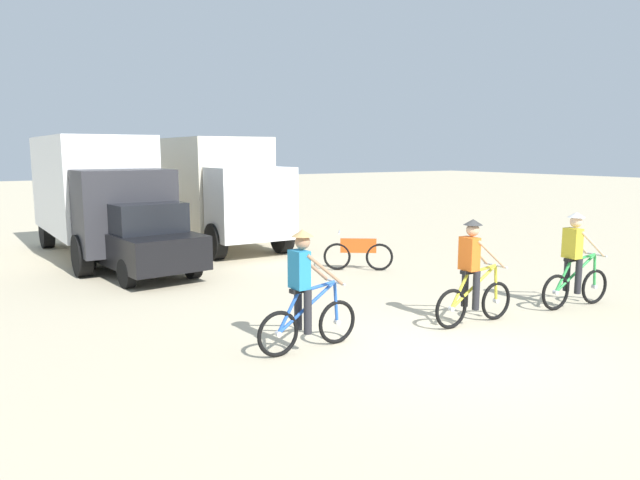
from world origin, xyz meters
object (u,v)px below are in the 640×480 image
at_px(sedan_parked, 138,238).
at_px(cyclist_orange_shirt, 305,295).
at_px(box_truck_cream_rv, 213,185).
at_px(cyclist_near_camera, 575,264).
at_px(bicycle_spare, 358,254).
at_px(cyclist_cowboy_hat, 473,276).
at_px(box_truck_avon_van, 96,189).

relative_size(sedan_parked, cyclist_orange_shirt, 2.40).
xyz_separation_m(box_truck_cream_rv, cyclist_orange_shirt, (-2.84, -10.38, -1.03)).
relative_size(cyclist_orange_shirt, cyclist_near_camera, 1.00).
distance_m(cyclist_orange_shirt, bicycle_spare, 6.09).
bearing_deg(sedan_parked, box_truck_cream_rv, 46.09).
height_order(cyclist_orange_shirt, bicycle_spare, cyclist_orange_shirt).
relative_size(cyclist_cowboy_hat, cyclist_near_camera, 1.00).
bearing_deg(sedan_parked, box_truck_avon_van, 94.22).
height_order(cyclist_orange_shirt, cyclist_cowboy_hat, same).
distance_m(box_truck_cream_rv, cyclist_cowboy_hat, 10.82).
height_order(box_truck_cream_rv, bicycle_spare, box_truck_cream_rv).
bearing_deg(cyclist_cowboy_hat, sedan_parked, 116.47).
bearing_deg(cyclist_orange_shirt, cyclist_near_camera, -6.42).
height_order(sedan_parked, bicycle_spare, sedan_parked).
relative_size(box_truck_avon_van, sedan_parked, 1.55).
relative_size(box_truck_avon_van, cyclist_orange_shirt, 3.73).
distance_m(sedan_parked, cyclist_near_camera, 9.65).
height_order(sedan_parked, cyclist_orange_shirt, cyclist_orange_shirt).
height_order(box_truck_cream_rv, cyclist_near_camera, box_truck_cream_rv).
bearing_deg(sedan_parked, cyclist_near_camera, -50.94).
bearing_deg(sedan_parked, bicycle_spare, -27.59).
height_order(cyclist_cowboy_hat, bicycle_spare, cyclist_cowboy_hat).
relative_size(box_truck_avon_van, cyclist_near_camera, 3.73).
distance_m(box_truck_avon_van, cyclist_cowboy_hat, 11.20).
xyz_separation_m(cyclist_orange_shirt, cyclist_near_camera, (5.54, -0.62, 0.00)).
xyz_separation_m(box_truck_avon_van, cyclist_orange_shirt, (0.78, -10.08, -1.03)).
height_order(cyclist_cowboy_hat, cyclist_near_camera, same).
bearing_deg(cyclist_orange_shirt, cyclist_cowboy_hat, -7.16).
bearing_deg(cyclist_cowboy_hat, cyclist_orange_shirt, 172.84).
xyz_separation_m(cyclist_orange_shirt, cyclist_cowboy_hat, (3.07, -0.39, 0.00)).
relative_size(box_truck_cream_rv, cyclist_cowboy_hat, 3.73).
bearing_deg(cyclist_cowboy_hat, box_truck_avon_van, 110.20).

